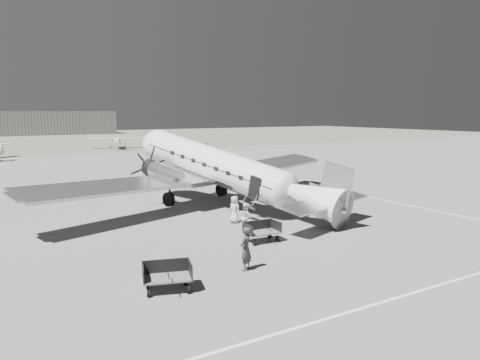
# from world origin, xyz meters

# --- Properties ---
(ground) EXTENTS (260.00, 260.00, 0.00)m
(ground) POSITION_xyz_m (0.00, 0.00, 0.00)
(ground) COLOR slate
(ground) RESTS_ON ground
(taxi_line_near) EXTENTS (60.00, 0.15, 0.01)m
(taxi_line_near) POSITION_xyz_m (0.00, -14.00, 0.01)
(taxi_line_near) COLOR silver
(taxi_line_near) RESTS_ON ground
(taxi_line_right) EXTENTS (0.15, 80.00, 0.01)m
(taxi_line_right) POSITION_xyz_m (12.00, 0.00, 0.01)
(taxi_line_right) COLOR silver
(taxi_line_right) RESTS_ON ground
(taxi_line_horizon) EXTENTS (90.00, 0.15, 0.01)m
(taxi_line_horizon) POSITION_xyz_m (0.00, 40.00, 0.01)
(taxi_line_horizon) COLOR silver
(taxi_line_horizon) RESTS_ON ground
(grass_infield) EXTENTS (260.00, 90.00, 0.01)m
(grass_infield) POSITION_xyz_m (0.00, 95.00, 0.00)
(grass_infield) COLOR #59574B
(grass_infield) RESTS_ON ground
(hangar_main) EXTENTS (42.00, 14.00, 6.60)m
(hangar_main) POSITION_xyz_m (5.00, 120.00, 3.30)
(hangar_main) COLOR slate
(hangar_main) RESTS_ON ground
(dc3_airliner) EXTENTS (30.83, 25.54, 5.05)m
(dc3_airliner) POSITION_xyz_m (0.49, 2.52, 2.52)
(dc3_airliner) COLOR #A7A7A9
(dc3_airliner) RESTS_ON ground
(light_plane_right) EXTENTS (12.53, 11.11, 2.21)m
(light_plane_right) POSITION_xyz_m (9.91, 58.12, 1.10)
(light_plane_right) COLOR silver
(light_plane_right) RESTS_ON ground
(baggage_cart_near) EXTENTS (1.86, 1.37, 1.01)m
(baggage_cart_near) POSITION_xyz_m (-1.90, -5.57, 0.51)
(baggage_cart_near) COLOR #595959
(baggage_cart_near) RESTS_ON ground
(baggage_cart_far) EXTENTS (2.15, 1.80, 1.04)m
(baggage_cart_far) POSITION_xyz_m (-8.50, -9.19, 0.52)
(baggage_cart_far) COLOR #595959
(baggage_cart_far) RESTS_ON ground
(ground_crew) EXTENTS (0.80, 0.72, 1.82)m
(ground_crew) POSITION_xyz_m (-4.85, -8.75, 0.91)
(ground_crew) COLOR #303030
(ground_crew) RESTS_ON ground
(ramp_agent) EXTENTS (0.65, 0.80, 1.54)m
(ramp_agent) POSITION_xyz_m (-1.44, -3.27, 0.77)
(ramp_agent) COLOR silver
(ramp_agent) RESTS_ON ground
(passenger) EXTENTS (0.71, 0.90, 1.60)m
(passenger) POSITION_xyz_m (-1.03, -1.37, 0.80)
(passenger) COLOR #B4B4B2
(passenger) RESTS_ON ground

